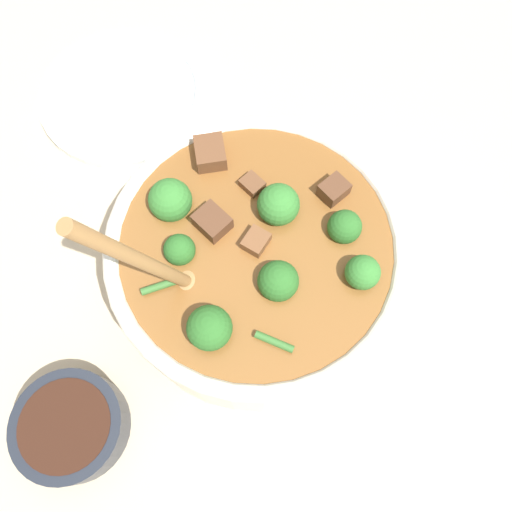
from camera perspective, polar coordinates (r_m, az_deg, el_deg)
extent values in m
plane|color=#C6B293|center=(0.58, 0.00, -2.59)|extent=(4.00, 4.00, 0.00)
cylinder|color=white|center=(0.53, 0.00, -0.81)|extent=(0.30, 0.30, 0.10)
torus|color=white|center=(0.49, 0.00, 1.33)|extent=(0.30, 0.30, 0.02)
cylinder|color=brown|center=(0.52, 0.00, -0.11)|extent=(0.27, 0.27, 0.07)
sphere|color=#2D6B28|center=(0.46, 2.54, -2.87)|extent=(0.04, 0.04, 0.04)
cylinder|color=#6B9956|center=(0.49, 2.41, -3.92)|extent=(0.01, 0.01, 0.02)
sphere|color=#387F33|center=(0.49, 2.57, 5.89)|extent=(0.04, 0.04, 0.04)
cylinder|color=#6B9956|center=(0.52, 2.43, 4.33)|extent=(0.01, 0.01, 0.02)
sphere|color=#2D6B28|center=(0.49, 10.09, 3.30)|extent=(0.03, 0.03, 0.03)
cylinder|color=#6B9956|center=(0.51, 9.64, 2.16)|extent=(0.01, 0.01, 0.02)
sphere|color=#387F33|center=(0.50, -9.77, 6.31)|extent=(0.04, 0.04, 0.04)
cylinder|color=#6B9956|center=(0.53, -9.23, 4.72)|extent=(0.02, 0.02, 0.02)
sphere|color=#2D6B28|center=(0.45, -5.34, -8.18)|extent=(0.04, 0.04, 0.04)
cylinder|color=#6B9956|center=(0.47, -5.03, -9.01)|extent=(0.01, 0.01, 0.02)
sphere|color=#2D6B28|center=(0.48, -8.74, 0.71)|extent=(0.03, 0.03, 0.03)
cylinder|color=#6B9956|center=(0.50, -8.38, -0.26)|extent=(0.01, 0.01, 0.01)
sphere|color=#387F33|center=(0.47, 12.09, -1.84)|extent=(0.03, 0.03, 0.03)
cylinder|color=#6B9956|center=(0.49, 11.54, -2.78)|extent=(0.01, 0.01, 0.01)
cube|color=brown|center=(0.51, 8.85, 7.41)|extent=(0.04, 0.03, 0.02)
cube|color=brown|center=(0.51, -0.43, 8.04)|extent=(0.03, 0.03, 0.02)
cube|color=brown|center=(0.48, 0.23, 1.19)|extent=(0.03, 0.03, 0.02)
cube|color=brown|center=(0.53, -5.21, 11.43)|extent=(0.04, 0.04, 0.03)
cube|color=brown|center=(0.49, -5.00, 3.75)|extent=(0.04, 0.04, 0.02)
cylinder|color=#3D7533|center=(0.47, -10.94, -3.40)|extent=(0.02, 0.03, 0.01)
cylinder|color=#3D7533|center=(0.45, 2.11, -9.76)|extent=(0.02, 0.04, 0.01)
ellipsoid|color=#A87A47|center=(0.48, -7.85, -2.96)|extent=(0.04, 0.03, 0.01)
cylinder|color=#A87A47|center=(0.39, -13.07, -0.53)|extent=(0.05, 0.06, 0.19)
cylinder|color=#232833|center=(0.56, -20.33, -17.80)|extent=(0.11, 0.11, 0.04)
cylinder|color=#381E14|center=(0.55, -20.86, -17.67)|extent=(0.09, 0.09, 0.01)
cylinder|color=white|center=(0.73, -14.94, 17.33)|extent=(0.22, 0.22, 0.01)
torus|color=white|center=(0.72, -15.06, 17.62)|extent=(0.22, 0.22, 0.01)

